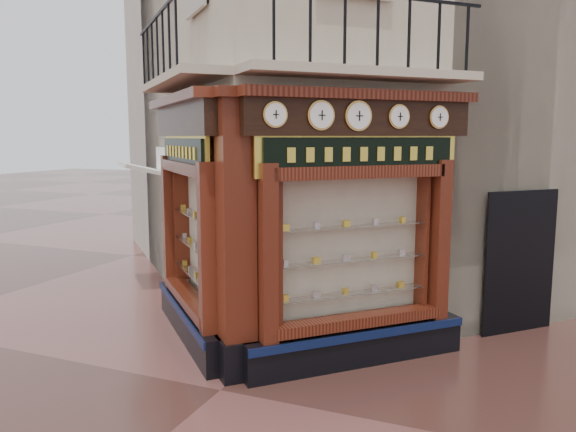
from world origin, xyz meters
The scene contains 16 objects.
ground centered at (0.00, 0.00, 0.00)m, with size 80.00×80.00×0.00m, color #452620.
main_building centered at (0.00, 6.16, 6.00)m, with size 8.00×8.00×12.00m, color beige.
neighbour_left centered at (-2.47, 8.63, 5.50)m, with size 8.00×8.00×11.00m, color beige.
neighbour_right centered at (2.47, 8.63, 5.50)m, with size 8.00×8.00×11.00m, color beige.
shopfront_left centered at (-1.41, 1.57, 1.98)m, with size 2.86×2.86×3.98m.
shopfront_right centered at (1.41, 1.57, 1.98)m, with size 2.86×2.86×3.98m.
corner_pilaster centered at (0.00, 0.50, 1.95)m, with size 0.85×0.85×3.98m.
balcony centered at (0.00, 1.49, 4.22)m, with size 5.94×2.97×1.03m.
clock_a centered at (0.59, 0.49, 3.62)m, with size 0.27×0.27×0.33m.
clock_b centered at (1.05, 0.95, 3.62)m, with size 0.31×0.31×0.39m.
clock_c centered at (1.45, 1.35, 3.62)m, with size 0.33×0.33×0.41m.
clock_d centered at (1.91, 1.81, 3.62)m, with size 0.28×0.28×0.34m.
clock_e centered at (2.39, 2.29, 3.62)m, with size 0.27×0.27×0.33m.
awning centered at (-3.92, 3.71, 0.00)m, with size 1.54×0.92×0.08m, color white, non-canonical shape.
signboard_left centered at (-1.46, 1.51, 3.10)m, with size 2.13×2.13×0.57m.
signboard_right centered at (1.46, 1.51, 3.10)m, with size 2.29×2.29×0.61m.
Camera 1 is at (3.54, -6.17, 3.34)m, focal length 35.00 mm.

